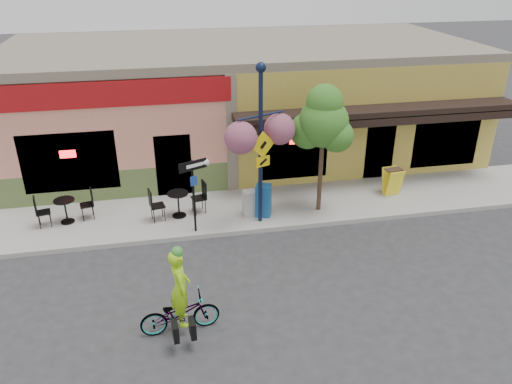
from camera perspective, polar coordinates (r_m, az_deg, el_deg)
ground at (r=14.91m, az=3.22°, el=-5.42°), size 90.00×90.00×0.00m
sidewalk at (r=16.57m, az=1.54°, el=-1.68°), size 24.00×3.00×0.15m
curb at (r=15.33m, az=2.72°, el=-4.14°), size 24.00×0.12×0.15m
building at (r=20.82m, az=-1.76°, el=10.59°), size 18.20×8.20×4.50m
bicycle at (r=11.54m, az=-8.69°, el=-13.55°), size 1.82×0.76×0.93m
cyclist_rider at (r=11.26m, az=-8.59°, el=-11.74°), size 0.49×0.71×1.84m
lamp_post at (r=14.54m, az=0.52°, el=5.18°), size 1.68×1.18×4.90m
one_way_sign at (r=14.60m, az=-7.13°, el=-0.54°), size 0.88×0.53×2.29m
cafe_set_left at (r=16.34m, az=-20.97°, el=-1.68°), size 1.81×1.16×1.00m
cafe_set_right at (r=15.79m, az=-8.88°, el=-1.02°), size 1.91×1.23×1.06m
newspaper_box_blue at (r=15.66m, az=0.85°, el=-0.97°), size 0.58×0.55×1.04m
newspaper_box_grey at (r=15.71m, az=-0.73°, el=-1.29°), size 0.43×0.40×0.83m
street_tree at (r=15.52m, az=7.54°, el=4.86°), size 1.97×1.97×4.16m
sandwich_board at (r=17.55m, az=15.60°, el=0.94°), size 0.61×0.48×0.94m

